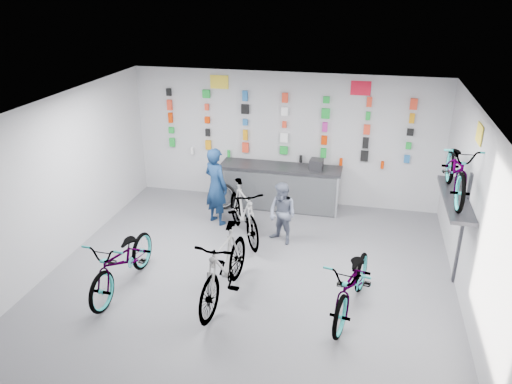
% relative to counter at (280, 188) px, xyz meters
% --- Properties ---
extents(floor, '(8.00, 8.00, 0.00)m').
position_rel_counter_xyz_m(floor, '(0.00, -3.54, -0.49)').
color(floor, '#56565B').
rests_on(floor, ground).
extents(ceiling, '(8.00, 8.00, 0.00)m').
position_rel_counter_xyz_m(ceiling, '(0.00, -3.54, 2.51)').
color(ceiling, white).
rests_on(ceiling, wall_back).
extents(wall_back, '(7.00, 0.00, 7.00)m').
position_rel_counter_xyz_m(wall_back, '(0.00, 0.46, 1.01)').
color(wall_back, '#B9B9BC').
rests_on(wall_back, floor).
extents(wall_left, '(0.00, 8.00, 8.00)m').
position_rel_counter_xyz_m(wall_left, '(-3.50, -3.54, 1.01)').
color(wall_left, '#B9B9BC').
rests_on(wall_left, floor).
extents(wall_right, '(0.00, 8.00, 8.00)m').
position_rel_counter_xyz_m(wall_right, '(3.50, -3.54, 1.01)').
color(wall_right, '#B9B9BC').
rests_on(wall_right, floor).
extents(counter, '(2.70, 0.66, 1.00)m').
position_rel_counter_xyz_m(counter, '(0.00, 0.00, 0.00)').
color(counter, black).
rests_on(counter, floor).
extents(merch_wall, '(5.54, 0.08, 1.56)m').
position_rel_counter_xyz_m(merch_wall, '(0.05, 0.39, 1.30)').
color(merch_wall, green).
rests_on(merch_wall, wall_back).
extents(wall_bracket, '(0.39, 1.90, 2.00)m').
position_rel_counter_xyz_m(wall_bracket, '(3.33, -2.34, 0.98)').
color(wall_bracket, '#333338').
rests_on(wall_bracket, wall_right).
extents(sign_left, '(0.42, 0.02, 0.30)m').
position_rel_counter_xyz_m(sign_left, '(-1.50, 0.44, 2.23)').
color(sign_left, yellow).
rests_on(sign_left, wall_back).
extents(sign_right, '(0.42, 0.02, 0.30)m').
position_rel_counter_xyz_m(sign_right, '(1.60, 0.44, 2.23)').
color(sign_right, red).
rests_on(sign_right, wall_back).
extents(sign_side, '(0.02, 0.40, 0.30)m').
position_rel_counter_xyz_m(sign_side, '(3.48, -2.34, 2.16)').
color(sign_side, yellow).
rests_on(sign_side, wall_right).
extents(bike_left, '(0.79, 2.03, 1.05)m').
position_rel_counter_xyz_m(bike_left, '(-1.96, -3.78, 0.04)').
color(bike_left, gray).
rests_on(bike_left, floor).
extents(bike_center, '(0.75, 2.08, 1.23)m').
position_rel_counter_xyz_m(bike_center, '(-0.24, -3.71, 0.13)').
color(bike_center, gray).
rests_on(bike_center, floor).
extents(bike_right, '(1.06, 2.08, 1.04)m').
position_rel_counter_xyz_m(bike_right, '(1.80, -3.60, 0.03)').
color(bike_right, gray).
rests_on(bike_right, floor).
extents(bike_service, '(1.44, 1.91, 1.14)m').
position_rel_counter_xyz_m(bike_service, '(-0.45, -1.59, 0.09)').
color(bike_service, gray).
rests_on(bike_service, floor).
extents(bike_wall, '(0.63, 1.80, 0.95)m').
position_rel_counter_xyz_m(bike_wall, '(3.25, -2.34, 1.57)').
color(bike_wall, gray).
rests_on(bike_wall, wall_bracket).
extents(clerk, '(0.73, 0.66, 1.67)m').
position_rel_counter_xyz_m(clerk, '(-1.18, -1.05, 0.35)').
color(clerk, '#0F264B').
rests_on(clerk, floor).
extents(customer, '(0.76, 0.72, 1.25)m').
position_rel_counter_xyz_m(customer, '(0.33, -1.62, 0.14)').
color(customer, slate).
rests_on(customer, floor).
extents(spare_wheel, '(0.62, 0.21, 0.62)m').
position_rel_counter_xyz_m(spare_wheel, '(-1.25, -0.37, -0.18)').
color(spare_wheel, black).
rests_on(spare_wheel, floor).
extents(register, '(0.30, 0.32, 0.22)m').
position_rel_counter_xyz_m(register, '(0.79, 0.01, 0.62)').
color(register, black).
rests_on(register, counter).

